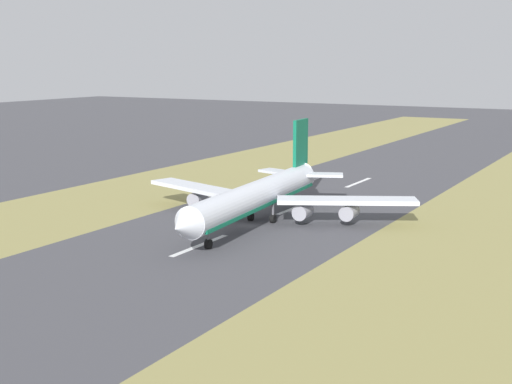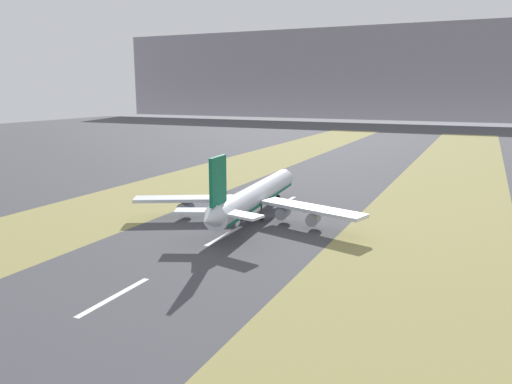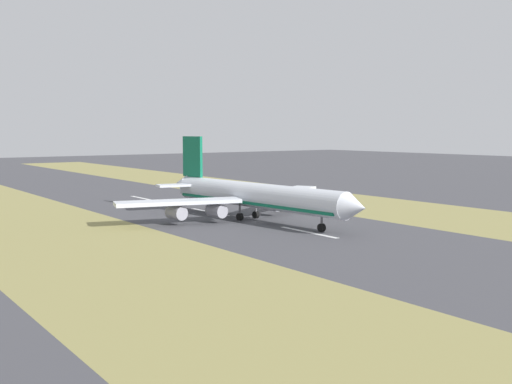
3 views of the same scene
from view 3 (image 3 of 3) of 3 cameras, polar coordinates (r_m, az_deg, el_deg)
name	(u,v)px [view 3 (image 3 of 3)]	position (r m, az deg, el deg)	size (l,w,h in m)	color
ground_plane	(257,222)	(143.27, 0.12, -2.85)	(800.00, 800.00, 0.00)	#424247
grass_median_west	(385,208)	(173.53, 12.17, -1.46)	(40.00, 600.00, 0.01)	olive
grass_median_east	(72,242)	(122.42, -17.15, -4.60)	(40.00, 600.00, 0.01)	olive
centreline_dash_near	(144,199)	(195.79, -10.63, -0.61)	(1.20, 18.00, 0.01)	silver
centreline_dash_mid	(210,212)	(160.91, -4.44, -1.91)	(1.20, 18.00, 0.01)	silver
centreline_dash_far	(308,232)	(129.04, 5.00, -3.84)	(1.20, 18.00, 0.01)	silver
airplane_main_jet	(251,195)	(145.56, -0.50, -0.33)	(63.86, 67.22, 20.20)	silver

